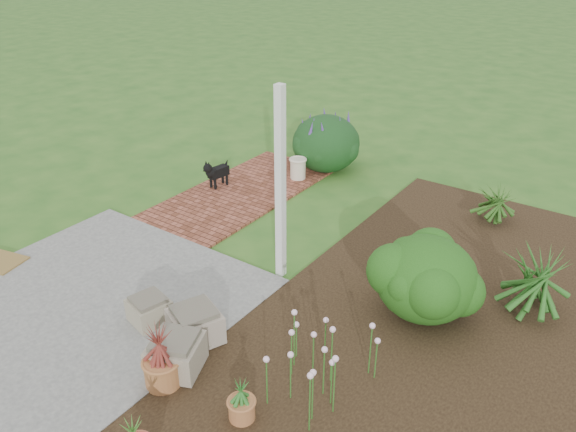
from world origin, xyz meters
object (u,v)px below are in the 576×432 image
Objects in this scene: black_dog at (216,172)px; cream_ceramic_urn at (298,169)px; evergreen_shrub at (426,277)px; stone_trough_near at (176,355)px.

black_dog is 1.45m from cream_ceramic_urn.
black_dog is 0.48× the size of evergreen_shrub.
cream_ceramic_urn is 0.31× the size of evergreen_shrub.
evergreen_shrub is at bearing -35.16° from cream_ceramic_urn.
black_dog is 4.49m from evergreen_shrub.
black_dog is at bearing -129.81° from cream_ceramic_urn.
evergreen_shrub is (1.66, 2.32, 0.31)m from stone_trough_near.
black_dog reaches higher than stone_trough_near.
evergreen_shrub is at bearing -8.11° from black_dog.
stone_trough_near is 4.46m from black_dog.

